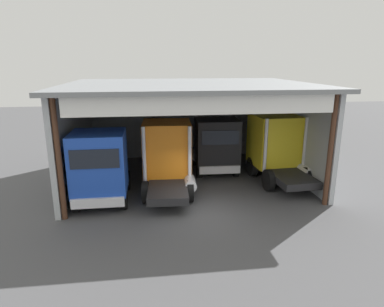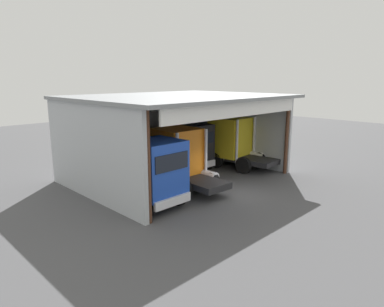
{
  "view_description": "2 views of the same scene",
  "coord_description": "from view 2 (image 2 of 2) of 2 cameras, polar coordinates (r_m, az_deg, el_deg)",
  "views": [
    {
      "loc": [
        -2.18,
        -13.68,
        6.56
      ],
      "look_at": [
        0.0,
        3.38,
        1.85
      ],
      "focal_mm": 31.26,
      "sensor_mm": 36.0,
      "label": 1
    },
    {
      "loc": [
        -15.06,
        -11.76,
        6.57
      ],
      "look_at": [
        0.0,
        3.38,
        1.85
      ],
      "focal_mm": 32.16,
      "sensor_mm": 36.0,
      "label": 2
    }
  ],
  "objects": [
    {
      "name": "truck_yellow_center_bay",
      "position": [
        25.81,
        6.91,
        2.05
      ],
      "size": [
        2.85,
        5.16,
        3.75
      ],
      "rotation": [
        0.0,
        0.0,
        0.06
      ],
      "color": "yellow",
      "rests_on": "ground"
    },
    {
      "name": "tool_cart",
      "position": [
        25.86,
        -5.37,
        -1.16
      ],
      "size": [
        0.9,
        0.6,
        1.0
      ],
      "primitive_type": "cube",
      "color": "#1E59A5",
      "rests_on": "ground"
    },
    {
      "name": "truck_blue_yard_outside",
      "position": [
        17.68,
        -6.58,
        -3.15
      ],
      "size": [
        2.57,
        5.08,
        3.53
      ],
      "rotation": [
        0.0,
        0.0,
        3.14
      ],
      "color": "#1E47B7",
      "rests_on": "ground"
    },
    {
      "name": "truck_black_center_right_bay",
      "position": [
        24.5,
        -0.64,
        1.09
      ],
      "size": [
        2.66,
        5.18,
        3.45
      ],
      "rotation": [
        0.0,
        0.0,
        3.11
      ],
      "color": "black",
      "rests_on": "ground"
    },
    {
      "name": "oil_drum",
      "position": [
        27.66,
        -2.92,
        -0.32
      ],
      "size": [
        0.58,
        0.58,
        0.91
      ],
      "primitive_type": "cylinder",
      "color": "#B21E19",
      "rests_on": "ground"
    },
    {
      "name": "truck_orange_center_left_bay",
      "position": [
        20.7,
        -1.9,
        -0.6
      ],
      "size": [
        2.68,
        5.11,
        3.61
      ],
      "rotation": [
        0.0,
        0.0,
        -0.05
      ],
      "color": "orange",
      "rests_on": "ground"
    },
    {
      "name": "ground_plane",
      "position": [
        20.2,
        6.81,
        -6.6
      ],
      "size": [
        80.0,
        80.0,
        0.0
      ],
      "primitive_type": "plane",
      "color": "#4C4C4F",
      "rests_on": "ground"
    },
    {
      "name": "workshop_shed",
      "position": [
        23.19,
        -4.0,
        5.46
      ],
      "size": [
        13.05,
        10.45,
        5.48
      ],
      "color": "#ADB2B7",
      "rests_on": "ground"
    }
  ]
}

